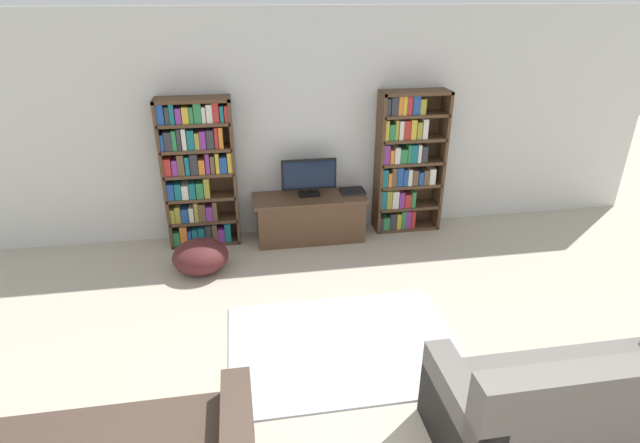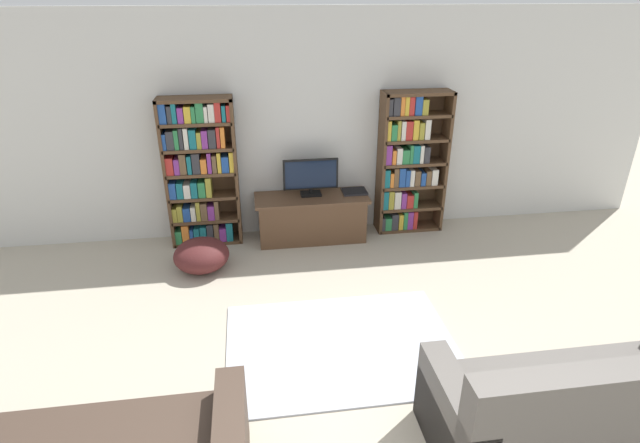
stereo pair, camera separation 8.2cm
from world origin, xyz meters
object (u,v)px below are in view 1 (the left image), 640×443
at_px(beanbag_ottoman, 201,256).
at_px(bookshelf_left, 198,172).
at_px(tv_stand, 310,217).
at_px(television, 309,177).
at_px(couch_right_sofa, 585,409).
at_px(laptop, 353,191).
at_px(bookshelf_right, 405,162).

bearing_deg(beanbag_ottoman, bookshelf_left, 89.24).
height_order(bookshelf_left, tv_stand, bookshelf_left).
height_order(television, beanbag_ottoman, television).
height_order(couch_right_sofa, beanbag_ottoman, couch_right_sofa).
distance_m(tv_stand, laptop, 0.60).
xyz_separation_m(bookshelf_left, television, (1.25, -0.07, -0.11)).
relative_size(tv_stand, laptop, 4.58).
relative_size(bookshelf_right, laptop, 5.88).
relative_size(tv_stand, couch_right_sofa, 0.71).
height_order(bookshelf_right, couch_right_sofa, bookshelf_right).
xyz_separation_m(bookshelf_left, couch_right_sofa, (2.57, -3.40, -0.58)).
bearing_deg(couch_right_sofa, television, 111.50).
bearing_deg(laptop, couch_right_sofa, -76.75).
xyz_separation_m(bookshelf_left, beanbag_ottoman, (-0.01, -0.69, -0.71)).
xyz_separation_m(bookshelf_right, laptop, (-0.66, -0.07, -0.31)).
bearing_deg(television, couch_right_sofa, -68.50).
distance_m(bookshelf_left, television, 1.26).
bearing_deg(beanbag_ottoman, bookshelf_right, 15.73).
distance_m(bookshelf_right, laptop, 0.73).
bearing_deg(tv_stand, beanbag_ottoman, -155.94).
relative_size(bookshelf_left, television, 2.67).
height_order(bookshelf_right, laptop, bookshelf_right).
xyz_separation_m(laptop, beanbag_ottoman, (-1.79, -0.62, -0.39)).
bearing_deg(bookshelf_right, beanbag_ottoman, -164.27).
height_order(television, laptop, television).
xyz_separation_m(laptop, couch_right_sofa, (0.79, -3.34, -0.25)).
relative_size(laptop, beanbag_ottoman, 0.49).
relative_size(television, beanbag_ottoman, 1.09).
xyz_separation_m(tv_stand, television, (0.00, 0.05, 0.50)).
distance_m(bookshelf_left, tv_stand, 1.40).
bearing_deg(couch_right_sofa, bookshelf_right, 92.18).
bearing_deg(television, tv_stand, -90.00).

